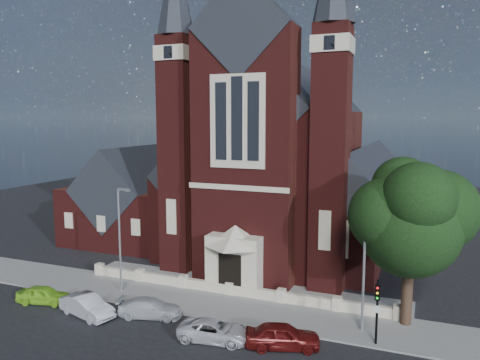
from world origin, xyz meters
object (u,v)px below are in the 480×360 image
(street_tree, at_px, (412,221))
(car_silver_a, at_px, (87,306))
(car_lime_van, at_px, (43,295))
(street_lamp_right, at_px, (366,261))
(car_silver_b, at_px, (150,308))
(car_white_suv, at_px, (215,331))
(street_lamp_left, at_px, (120,234))
(parish_hall, at_px, (137,203))
(traffic_signal, at_px, (377,304))
(church, at_px, (291,166))
(car_dark_red, at_px, (282,336))

(street_tree, distance_m, car_silver_a, 21.93)
(car_silver_a, bearing_deg, car_lime_van, 96.96)
(street_lamp_right, xyz_separation_m, car_silver_a, (-17.57, -4.52, -3.88))
(street_tree, height_order, car_silver_a, street_tree)
(car_silver_b, relative_size, car_white_suv, 0.97)
(street_lamp_left, relative_size, car_silver_b, 1.87)
(parish_hall, distance_m, street_tree, 31.27)
(traffic_signal, xyz_separation_m, car_silver_a, (-18.48, -2.95, -1.87))
(church, relative_size, car_lime_van, 9.33)
(parish_hall, relative_size, car_lime_van, 3.26)
(car_silver_a, height_order, car_white_suv, car_silver_a)
(street_lamp_right, xyz_separation_m, car_white_suv, (-8.10, -4.46, -3.98))
(street_tree, height_order, car_dark_red, street_tree)
(car_lime_van, distance_m, car_white_suv, 13.89)
(street_lamp_right, relative_size, car_silver_a, 1.86)
(street_lamp_left, xyz_separation_m, street_lamp_right, (18.00, 0.00, 0.00))
(traffic_signal, bearing_deg, church, 118.20)
(street_tree, bearing_deg, car_silver_a, -162.76)
(traffic_signal, height_order, car_silver_b, traffic_signal)
(parish_hall, bearing_deg, car_silver_b, -53.62)
(street_lamp_left, xyz_separation_m, car_dark_red, (13.91, -3.84, -3.86))
(car_silver_a, distance_m, car_white_suv, 9.47)
(church, xyz_separation_m, car_silver_a, (-7.48, -23.46, -7.47))
(church, bearing_deg, car_dark_red, -75.25)
(car_silver_a, height_order, car_dark_red, car_dark_red)
(street_lamp_right, xyz_separation_m, car_silver_b, (-13.54, -3.04, -3.97))
(car_silver_a, bearing_deg, street_lamp_right, -60.51)
(church, relative_size, street_tree, 3.26)
(car_silver_b, distance_m, car_dark_red, 9.48)
(street_lamp_right, xyz_separation_m, traffic_signal, (0.91, -1.57, -2.02))
(parish_hall, xyz_separation_m, street_lamp_right, (26.09, -14.00, 0.59))
(car_dark_red, bearing_deg, car_silver_b, 66.90)
(street_lamp_left, distance_m, car_silver_b, 6.70)
(car_lime_van, bearing_deg, parish_hall, -1.36)
(parish_hall, distance_m, car_lime_van, 18.67)
(car_lime_van, height_order, car_white_suv, car_lime_van)
(church, height_order, parish_hall, church)
(parish_hall, distance_m, car_white_suv, 25.99)
(street_lamp_right, height_order, car_lime_van, street_lamp_right)
(traffic_signal, bearing_deg, street_tree, 64.05)
(street_tree, distance_m, car_silver_b, 17.89)
(traffic_signal, xyz_separation_m, car_lime_van, (-22.89, -2.32, -1.95))
(church, height_order, street_lamp_left, church)
(street_tree, bearing_deg, car_silver_b, -163.53)
(street_lamp_left, bearing_deg, traffic_signal, -4.76)
(church, distance_m, parish_hall, 17.26)
(parish_hall, bearing_deg, street_lamp_right, -28.22)
(street_lamp_left, bearing_deg, car_lime_van, -135.66)
(street_tree, xyz_separation_m, car_silver_a, (-20.08, -6.23, -6.24))
(street_lamp_right, distance_m, car_silver_a, 18.55)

